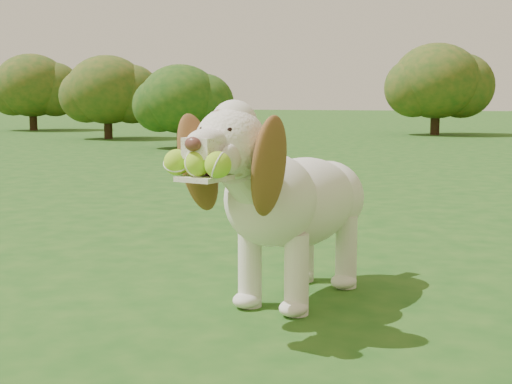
# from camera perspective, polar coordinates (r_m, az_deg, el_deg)

# --- Properties ---
(ground) EXTENTS (80.00, 80.00, 0.00)m
(ground) POSITION_cam_1_polar(r_m,az_deg,el_deg) (2.72, -8.15, -10.57)
(ground) COLOR #1B4E16
(ground) RESTS_ON ground
(dog) EXTENTS (0.65, 1.27, 0.84)m
(dog) POSITION_cam_1_polar(r_m,az_deg,el_deg) (2.90, 2.65, -0.32)
(dog) COLOR white
(dog) RESTS_ON ground
(shrub_a) EXTENTS (1.31, 1.31, 1.36)m
(shrub_a) POSITION_cam_1_polar(r_m,az_deg,el_deg) (11.68, -6.08, 7.41)
(shrub_a) COLOR #382314
(shrub_a) RESTS_ON ground
(shrub_g) EXTENTS (1.81, 1.81, 1.87)m
(shrub_g) POSITION_cam_1_polar(r_m,az_deg,el_deg) (18.50, -17.49, 8.14)
(shrub_g) COLOR #382314
(shrub_g) RESTS_ON ground
(shrub_e) EXTENTS (1.59, 1.59, 1.64)m
(shrub_e) POSITION_cam_1_polar(r_m,az_deg,el_deg) (14.47, -11.82, 8.01)
(shrub_e) COLOR #382314
(shrub_e) RESTS_ON ground
(shrub_i) EXTENTS (1.91, 1.91, 1.98)m
(shrub_i) POSITION_cam_1_polar(r_m,az_deg,el_deg) (16.10, 14.24, 8.61)
(shrub_i) COLOR #382314
(shrub_i) RESTS_ON ground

